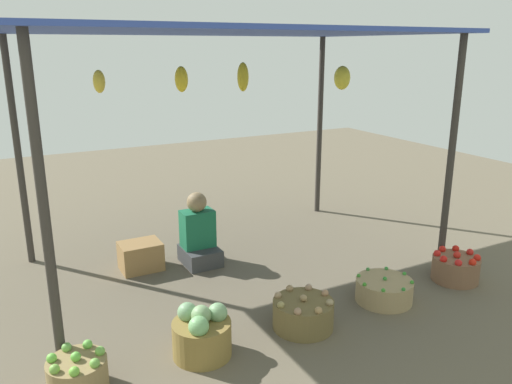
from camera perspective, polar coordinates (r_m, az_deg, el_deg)
name	(u,v)px	position (r m, az deg, el deg)	size (l,w,h in m)	color
ground_plane	(232,265)	(5.52, -2.71, -8.13)	(14.00, 14.00, 0.00)	brown
market_stall_structure	(229,46)	(5.04, -2.97, 15.91)	(4.03, 2.54, 2.40)	#38332D
vendor_person	(199,236)	(5.50, -6.40, -4.93)	(0.36, 0.44, 0.78)	#393B3C
basket_green_apples	(78,374)	(3.86, -19.23, -18.53)	(0.40, 0.40, 0.28)	olive
basket_cabbages	(202,334)	(4.00, -6.05, -15.46)	(0.44, 0.44, 0.41)	olive
basket_potatoes	(303,313)	(4.36, 5.26, -13.31)	(0.50, 0.50, 0.29)	brown
basket_green_chilies	(384,290)	(4.90, 14.06, -10.55)	(0.51, 0.51, 0.24)	tan
basket_red_tomatoes	(456,268)	(5.50, 21.31, -7.88)	(0.45, 0.45, 0.30)	brown
wooden_crate_near_vendor	(141,256)	(5.50, -12.70, -6.96)	(0.42, 0.33, 0.29)	olive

